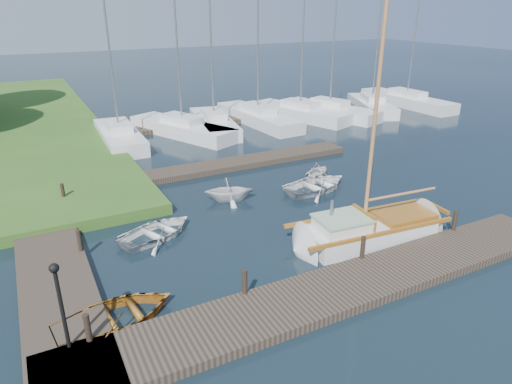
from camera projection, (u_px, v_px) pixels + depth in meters
name	position (u px, v px, depth m)	size (l,w,h in m)	color
ground	(256.00, 218.00, 19.26)	(160.00, 160.00, 0.00)	black
near_dock	(345.00, 288.00, 14.29)	(18.00, 2.20, 0.30)	#2E231B
left_dock	(47.00, 237.00, 17.41)	(2.20, 18.00, 0.30)	#2E231B
far_dock	(234.00, 164.00, 25.38)	(14.00, 1.60, 0.30)	#2E231B
pontoon	(274.00, 115.00, 36.59)	(30.00, 1.60, 0.30)	#2E231B
mooring_post_0	(88.00, 328.00, 11.69)	(0.16, 0.16, 0.80)	black
mooring_post_1	(245.00, 282.00, 13.61)	(0.16, 0.16, 0.80)	black
mooring_post_2	(363.00, 247.00, 15.54)	(0.16, 0.16, 0.80)	black
mooring_post_3	(455.00, 220.00, 17.47)	(0.16, 0.16, 0.80)	black
mooring_post_4	(80.00, 240.00, 15.99)	(0.16, 0.16, 0.80)	black
mooring_post_5	(63.00, 192.00, 20.09)	(0.16, 0.16, 0.80)	black
lamp_post	(59.00, 295.00, 11.02)	(0.24, 0.24, 2.44)	black
sailboat	(371.00, 231.00, 17.42)	(7.29, 2.56, 9.83)	silver
dinghy	(116.00, 312.00, 12.82)	(2.41, 3.38, 0.70)	brown
tender_a	(157.00, 229.00, 17.60)	(2.25, 3.15, 0.65)	silver
tender_b	(229.00, 188.00, 20.79)	(1.95, 2.26, 1.19)	silver
tender_c	(317.00, 183.00, 22.06)	(2.52, 3.53, 0.73)	silver
tender_d	(318.00, 169.00, 23.49)	(1.65, 1.91, 1.01)	silver
marina_boat_0	(119.00, 135.00, 29.35)	(2.48, 7.60, 10.86)	silver
marina_boat_1	(182.00, 127.00, 31.19)	(5.43, 8.72, 10.84)	silver
marina_boat_2	(214.00, 122.00, 32.54)	(3.57, 7.94, 11.25)	silver
marina_boat_3	(258.00, 116.00, 34.38)	(2.86, 9.24, 10.80)	silver
marina_boat_4	(300.00, 112.00, 35.79)	(4.78, 8.74, 9.73)	silver
marina_boat_5	(330.00, 109.00, 36.47)	(4.70, 8.63, 10.81)	silver
marina_boat_6	(372.00, 105.00, 38.25)	(4.83, 7.49, 9.81)	silver
marina_boat_7	(407.00, 99.00, 40.32)	(2.50, 9.51, 10.65)	silver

